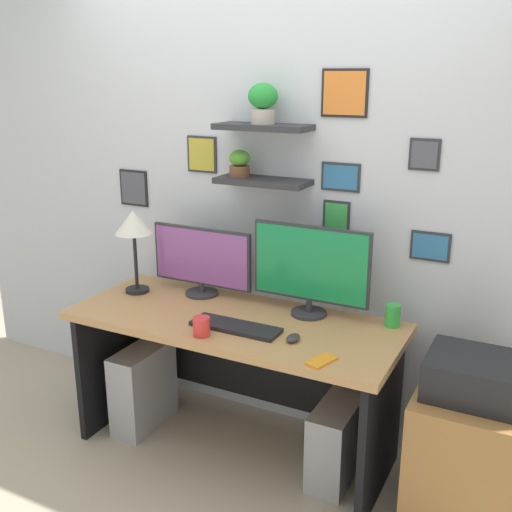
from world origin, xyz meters
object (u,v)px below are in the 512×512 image
at_px(printer, 473,377).
at_px(computer_mouse, 293,338).
at_px(desk_lamp, 134,227).
at_px(drawer_cabinet, 464,458).
at_px(coffee_mug, 202,326).
at_px(water_cup, 393,315).
at_px(computer_tower_right, 337,441).
at_px(desk, 239,352).
at_px(monitor_left, 202,260).
at_px(keyboard, 236,327).
at_px(computer_tower_left, 143,387).
at_px(monitor_right, 311,268).
at_px(cell_phone, 322,361).

bearing_deg(printer, computer_mouse, -171.86).
xyz_separation_m(desk_lamp, drawer_cabinet, (1.81, -0.09, -0.81)).
xyz_separation_m(coffee_mug, water_cup, (0.76, 0.51, 0.01)).
xyz_separation_m(printer, computer_tower_right, (-0.59, 0.03, -0.51)).
bearing_deg(water_cup, desk_lamp, -172.92).
distance_m(desk, monitor_left, 0.54).
bearing_deg(drawer_cabinet, keyboard, -174.16).
height_order(drawer_cabinet, computer_tower_left, drawer_cabinet).
xyz_separation_m(computer_mouse, computer_tower_left, (-0.94, 0.09, -0.53)).
bearing_deg(computer_tower_left, coffee_mug, -22.50).
distance_m(desk, monitor_right, 0.58).
xyz_separation_m(cell_phone, computer_tower_right, (-0.01, 0.28, -0.56)).
relative_size(keyboard, printer, 1.16).
bearing_deg(computer_tower_left, monitor_left, 44.12).
bearing_deg(coffee_mug, monitor_right, 53.66).
height_order(coffee_mug, computer_tower_left, coffee_mug).
height_order(cell_phone, drawer_cabinet, cell_phone).
bearing_deg(computer_mouse, computer_tower_left, 174.79).
relative_size(computer_mouse, printer, 0.24).
relative_size(cell_phone, drawer_cabinet, 0.23).
distance_m(desk, water_cup, 0.80).
height_order(desk_lamp, cell_phone, desk_lamp).
bearing_deg(printer, computer_tower_right, 177.18).
distance_m(computer_mouse, coffee_mug, 0.43).
relative_size(printer, computer_tower_left, 0.82).
bearing_deg(coffee_mug, desk_lamp, 151.98).
relative_size(monitor_right, computer_mouse, 6.75).
height_order(monitor_left, cell_phone, monitor_left).
height_order(computer_mouse, coffee_mug, coffee_mug).
bearing_deg(monitor_left, computer_tower_left, -135.88).
xyz_separation_m(monitor_left, cell_phone, (0.88, -0.47, -0.19)).
bearing_deg(monitor_left, cell_phone, -27.95).
bearing_deg(printer, monitor_left, 171.43).
bearing_deg(printer, keyboard, -174.16).
xyz_separation_m(desk, keyboard, (0.07, -0.17, 0.22)).
bearing_deg(monitor_left, computer_mouse, -25.61).
distance_m(monitor_right, coffee_mug, 0.62).
bearing_deg(computer_tower_left, drawer_cabinet, 0.82).
relative_size(desk_lamp, cell_phone, 3.30).
distance_m(monitor_right, keyboard, 0.47).
height_order(keyboard, computer_tower_left, keyboard).
bearing_deg(monitor_right, monitor_left, -179.99).
xyz_separation_m(monitor_left, drawer_cabinet, (1.46, -0.22, -0.64)).
xyz_separation_m(monitor_right, computer_tower_left, (-0.89, -0.25, -0.76)).
bearing_deg(desk_lamp, desk, -2.53).
distance_m(desk_lamp, printer, 1.86).
xyz_separation_m(keyboard, computer_tower_left, (-0.64, 0.09, -0.53)).
bearing_deg(computer_tower_left, water_cup, 12.37).
height_order(printer, computer_tower_right, printer).
xyz_separation_m(monitor_right, drawer_cabinet, (0.83, -0.22, -0.69)).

